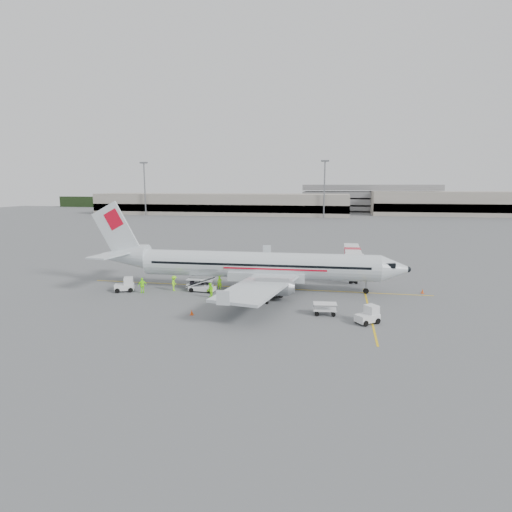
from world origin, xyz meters
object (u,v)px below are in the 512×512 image
(jet_bridge, at_px, (352,262))
(belt_loader, at_px, (202,282))
(aircraft, at_px, (259,248))
(tug_mid, at_px, (273,289))
(tug_aft, at_px, (124,284))
(tug_fore, at_px, (367,315))

(jet_bridge, bearing_deg, belt_loader, -144.60)
(aircraft, relative_size, jet_bridge, 2.56)
(belt_loader, distance_m, tug_mid, 9.02)
(jet_bridge, distance_m, tug_aft, 31.85)
(tug_fore, bearing_deg, belt_loader, 116.24)
(tug_aft, bearing_deg, belt_loader, -12.10)
(aircraft, relative_size, tug_aft, 16.90)
(tug_mid, bearing_deg, jet_bridge, 37.41)
(tug_aft, bearing_deg, tug_mid, -19.33)
(tug_aft, bearing_deg, tug_fore, -36.18)
(jet_bridge, xyz_separation_m, tug_fore, (0.81, -22.20, -1.13))
(jet_bridge, bearing_deg, tug_fore, -88.52)
(tug_mid, distance_m, tug_aft, 18.52)
(aircraft, xyz_separation_m, tug_mid, (2.25, -3.15, -4.48))
(belt_loader, xyz_separation_m, tug_fore, (19.29, -8.77, -0.32))
(aircraft, xyz_separation_m, tug_aft, (-16.24, -4.16, -4.47))
(belt_loader, distance_m, tug_fore, 21.19)
(jet_bridge, xyz_separation_m, tug_aft, (-27.98, -15.17, -1.11))
(aircraft, height_order, tug_mid, aircraft)
(belt_loader, bearing_deg, jet_bridge, 39.85)
(jet_bridge, relative_size, tug_mid, 6.61)
(jet_bridge, relative_size, tug_fore, 6.82)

